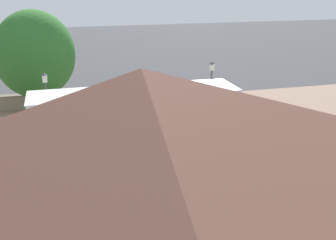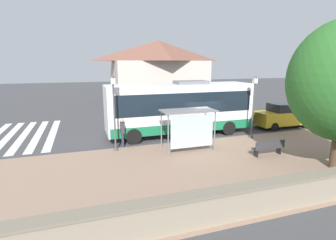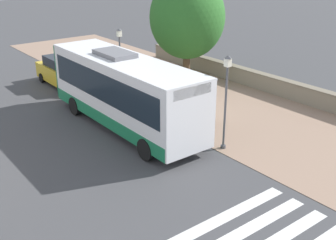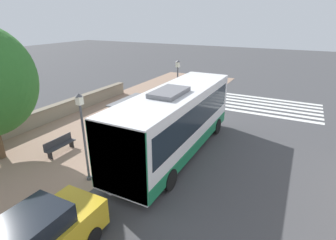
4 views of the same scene
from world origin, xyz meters
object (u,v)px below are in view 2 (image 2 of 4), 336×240
at_px(bus, 181,107).
at_px(street_lamp_far, 254,102).
at_px(street_lamp_near, 114,107).
at_px(bus_shelter, 189,118).
at_px(bench, 269,147).
at_px(pedestrian, 122,130).
at_px(parked_car_behind_bus, 283,115).

xyz_separation_m(bus, street_lamp_far, (-2.43, -4.27, 0.53)).
bearing_deg(street_lamp_near, bus, -65.75).
bearing_deg(street_lamp_near, street_lamp_far, -91.45).
bearing_deg(bus_shelter, bus, -13.42).
distance_m(bus, bench, 6.64).
bearing_deg(bench, pedestrian, 60.87).
xyz_separation_m(bus, street_lamp_near, (-2.20, 4.89, 0.62)).
bearing_deg(bench, parked_car_behind_bus, -46.98).
xyz_separation_m(pedestrian, bench, (-4.11, -7.37, -0.58)).
bearing_deg(street_lamp_far, bus, 60.31).
bearing_deg(parked_car_behind_bus, pedestrian, 94.96).
xyz_separation_m(pedestrian, street_lamp_far, (-0.79, -8.66, 1.44)).
height_order(pedestrian, street_lamp_near, street_lamp_near).
relative_size(bench, parked_car_behind_bus, 0.41).
xyz_separation_m(street_lamp_near, parked_car_behind_bus, (1.68, -13.47, -1.65)).
height_order(bus, bench, bus).
relative_size(bus_shelter, bench, 1.65).
relative_size(pedestrian, street_lamp_near, 0.41).
distance_m(street_lamp_near, street_lamp_far, 9.15).
xyz_separation_m(pedestrian, street_lamp_near, (-0.56, 0.50, 1.53)).
bearing_deg(bus_shelter, bench, -120.38).
height_order(bus, bus_shelter, bus).
xyz_separation_m(bus, pedestrian, (-1.64, 4.39, -0.91)).
relative_size(pedestrian, parked_car_behind_bus, 0.39).
xyz_separation_m(bench, street_lamp_far, (3.32, -1.29, 2.02)).
distance_m(street_lamp_far, parked_car_behind_bus, 4.98).
height_order(pedestrian, street_lamp_far, street_lamp_far).
bearing_deg(street_lamp_near, pedestrian, -41.77).
height_order(bus, street_lamp_far, street_lamp_far).
relative_size(bench, street_lamp_far, 0.45).
bearing_deg(bus, bench, -152.61).
relative_size(street_lamp_near, parked_car_behind_bus, 0.94).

